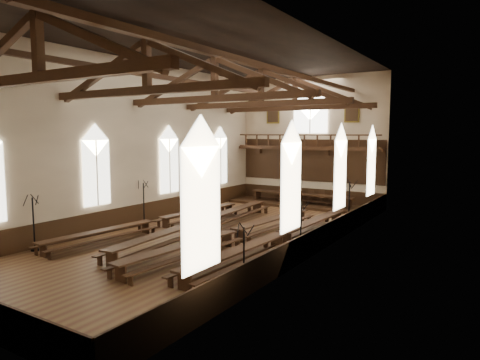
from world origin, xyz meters
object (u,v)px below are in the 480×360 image
object	(u,v)px
refectory_row_a	(156,222)
candelabrum_right_mid	(301,240)
dais	(300,205)
candelabrum_right_near	(244,270)
candelabrum_left_mid	(144,211)
refectory_row_d	(282,237)
candelabrum_left_near	(34,234)
candelabrum_left_far	(191,200)
refectory_row_c	(234,234)
refectory_row_b	(203,223)
high_table	(301,195)
candelabrum_right_far	(349,213)

from	to	relation	value
refectory_row_a	candelabrum_right_mid	xyz separation A→B (m)	(9.12, -0.34, 0.27)
dais	candelabrum_right_near	bearing A→B (deg)	-72.23
candelabrum_left_mid	refectory_row_d	bearing A→B (deg)	-3.14
candelabrum_left_near	refectory_row_a	bearing A→B (deg)	72.36
refectory_row_d	candelabrum_left_far	world-z (taller)	candelabrum_left_far
refectory_row_c	candelabrum_left_near	size ratio (longest dim) A/B	5.37
refectory_row_b	candelabrum_right_near	distance (m)	9.05
candelabrum_left_near	candelabrum_right_mid	world-z (taller)	candelabrum_left_near
candelabrum_left_near	candelabrum_right_near	size ratio (longest dim) A/B	1.12
dais	candelabrum_left_mid	size ratio (longest dim) A/B	4.21
refectory_row_a	candelabrum_left_mid	world-z (taller)	candelabrum_left_mid
refectory_row_a	candelabrum_right_near	bearing A→B (deg)	-29.94
refectory_row_d	candelabrum_right_near	size ratio (longest dim) A/B	6.10
high_table	candelabrum_right_far	world-z (taller)	candelabrum_right_far
candelabrum_left_near	refectory_row_c	bearing A→B (deg)	39.40
dais	refectory_row_a	bearing A→B (deg)	-106.06
refectory_row_b	high_table	size ratio (longest dim) A/B	1.77
candelabrum_left_mid	candelabrum_right_near	size ratio (longest dim) A/B	1.12
refectory_row_c	candelabrum_left_far	xyz separation A→B (m)	(-7.37, 5.82, 0.29)
high_table	candelabrum_right_near	distance (m)	18.36
refectory_row_a	candelabrum_right_near	distance (m)	10.53
refectory_row_d	high_table	bearing A→B (deg)	109.81
candelabrum_right_far	candelabrum_left_mid	bearing A→B (deg)	-153.44
refectory_row_c	candelabrum_right_near	xyz separation A→B (m)	(3.73, -5.09, 0.18)
candelabrum_left_mid	candelabrum_left_far	world-z (taller)	candelabrum_left_far
candelabrum_left_near	candelabrum_right_near	xyz separation A→B (m)	(11.10, 0.96, -0.09)
high_table	candelabrum_left_far	size ratio (longest dim) A/B	3.02
refectory_row_a	refectory_row_c	bearing A→B (deg)	-1.72
refectory_row_a	refectory_row_b	xyz separation A→B (m)	(2.59, 1.00, 0.06)
candelabrum_left_near	candelabrum_right_far	distance (m)	16.93
refectory_row_c	candelabrum_left_mid	size ratio (longest dim) A/B	5.39
candelabrum_left_far	candelabrum_right_mid	xyz separation A→B (m)	(11.10, -6.00, -0.06)
refectory_row_d	candelabrum_left_near	world-z (taller)	candelabrum_left_near
refectory_row_c	refectory_row_d	xyz separation A→B (m)	(2.36, 0.66, 0.01)
candelabrum_left_mid	candelabrum_right_mid	size ratio (longest dim) A/B	1.05
refectory_row_a	dais	distance (m)	12.74
candelabrum_left_mid	candelabrum_left_far	bearing A→B (deg)	90.00
candelabrum_right_near	candelabrum_right_far	xyz separation A→B (m)	(-0.00, 11.83, 0.14)
refectory_row_a	candelabrum_left_far	size ratio (longest dim) A/B	5.06
high_table	candelabrum_right_far	xyz separation A→B (m)	(5.60, -5.66, 0.03)
refectory_row_b	dais	size ratio (longest dim) A/B	1.30
refectory_row_a	refectory_row_d	bearing A→B (deg)	3.64
refectory_row_a	dais	world-z (taller)	refectory_row_a
candelabrum_left_far	candelabrum_right_mid	world-z (taller)	candelabrum_left_far
high_table	candelabrum_right_mid	xyz separation A→B (m)	(5.60, -12.57, -0.07)
high_table	candelabrum_left_far	xyz separation A→B (m)	(-5.50, -6.57, -0.01)
candelabrum_left_near	candelabrum_left_mid	xyz separation A→B (m)	(-0.00, 7.24, -0.00)
refectory_row_a	refectory_row_b	distance (m)	2.78
candelabrum_left_far	refectory_row_a	bearing A→B (deg)	-70.76
refectory_row_d	refectory_row_a	bearing A→B (deg)	-176.36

